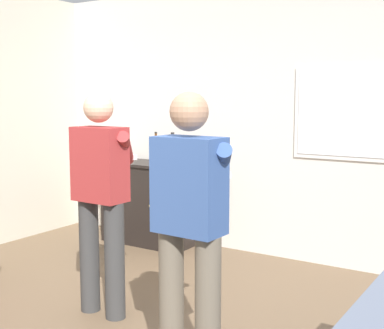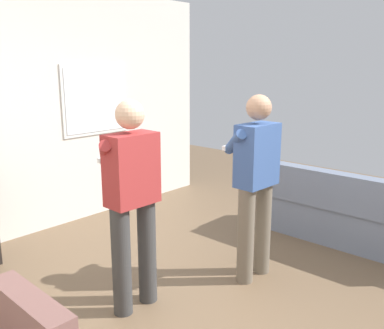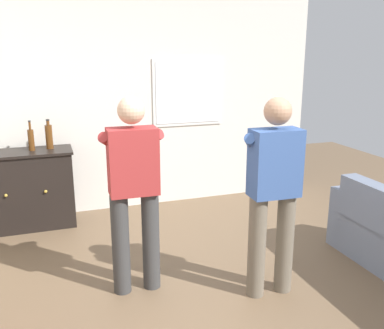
# 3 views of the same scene
# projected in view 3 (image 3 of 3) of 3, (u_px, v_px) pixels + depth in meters

# --- Properties ---
(ground) EXTENTS (10.40, 10.40, 0.00)m
(ground) POSITION_uv_depth(u_px,v_px,m) (192.00, 315.00, 3.38)
(ground) COLOR brown
(wall_back_with_window) EXTENTS (5.20, 0.15, 2.80)m
(wall_back_with_window) POSITION_uv_depth(u_px,v_px,m) (125.00, 101.00, 5.45)
(wall_back_with_window) COLOR silver
(wall_back_with_window) RESTS_ON ground
(sideboard_cabinet) EXTENTS (1.08, 0.49, 0.92)m
(sideboard_cabinet) POSITION_uv_depth(u_px,v_px,m) (27.00, 189.00, 4.97)
(sideboard_cabinet) COLOR black
(sideboard_cabinet) RESTS_ON ground
(bottle_wine_green) EXTENTS (0.07, 0.07, 0.34)m
(bottle_wine_green) POSITION_uv_depth(u_px,v_px,m) (31.00, 139.00, 4.86)
(bottle_wine_green) COLOR #593314
(bottle_wine_green) RESTS_ON sideboard_cabinet
(bottle_liquor_amber) EXTENTS (0.08, 0.08, 0.34)m
(bottle_liquor_amber) POSITION_uv_depth(u_px,v_px,m) (49.00, 136.00, 4.96)
(bottle_liquor_amber) COLOR #593314
(bottle_liquor_amber) RESTS_ON sideboard_cabinet
(person_standing_left) EXTENTS (0.56, 0.48, 1.68)m
(person_standing_left) POSITION_uv_depth(u_px,v_px,m) (134.00, 187.00, 3.53)
(person_standing_left) COLOR #383838
(person_standing_left) RESTS_ON ground
(person_standing_right) EXTENTS (0.56, 0.48, 1.68)m
(person_standing_right) POSITION_uv_depth(u_px,v_px,m) (273.00, 189.00, 3.48)
(person_standing_right) COLOR #6B6051
(person_standing_right) RESTS_ON ground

